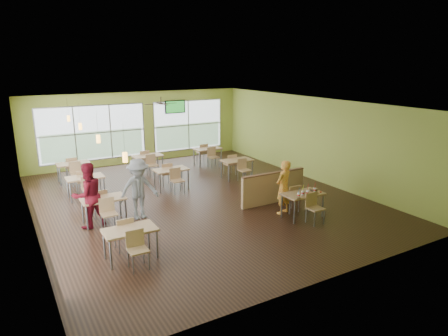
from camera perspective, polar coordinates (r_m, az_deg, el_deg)
The scene contains 20 objects.
room at distance 13.09m, azimuth -3.97°, elevation 2.16°, with size 12.00×12.04×3.20m.
window_bays at distance 15.15m, azimuth -18.23°, elevation 2.73°, with size 9.24×10.24×2.38m.
main_table at distance 12.01m, azimuth 11.20°, elevation -4.08°, with size 1.22×1.52×0.87m.
half_wall_divider at distance 13.10m, azimuth 7.03°, elevation -2.78°, with size 2.40×0.14×1.04m.
dining_tables at distance 14.47m, azimuth -10.63°, elevation -0.77°, with size 6.92×8.72×0.87m.
pendant_lights at distance 12.55m, azimuth -18.72°, elevation 4.84°, with size 0.11×7.31×0.86m.
ceiling_fan at distance 15.59m, azimuth -8.98°, elevation 9.09°, with size 1.25×1.25×0.29m.
tv_backwall at distance 18.99m, azimuth -7.01°, elevation 8.67°, with size 1.00×0.07×0.60m.
man_plaid at distance 12.15m, azimuth 8.49°, elevation -2.74°, with size 0.61×0.40×1.66m, color orange.
patron_maroon at distance 11.63m, azimuth -18.86°, elevation -3.73°, with size 0.90×0.70×1.85m, color #5D0C16.
patron_grey at distance 11.88m, azimuth -12.09°, elevation -2.96°, with size 1.17×0.67×1.80m, color slate.
cup_blue at distance 11.60m, azimuth 10.63°, elevation -3.79°, with size 0.08×0.08×0.30m.
cup_yellow at distance 11.78m, azimuth 11.17°, elevation -3.50°, with size 0.09×0.09×0.33m.
cup_red_near at distance 11.82m, azimuth 11.84°, elevation -3.44°, with size 0.10×0.10×0.37m.
cup_red_far at distance 12.16m, azimuth 12.82°, elevation -3.03°, with size 0.08×0.08×0.30m.
food_basket at distance 12.27m, azimuth 12.68°, elevation -2.99°, with size 0.26×0.26×0.06m.
ketchup_cup at distance 12.15m, azimuth 13.64°, elevation -3.33°, with size 0.07×0.07×0.03m, color #A93419.
wrapper_left at distance 11.51m, azimuth 10.57°, elevation -4.15°, with size 0.16×0.15×0.04m, color #946D47.
wrapper_mid at distance 11.99m, azimuth 11.06°, elevation -3.37°, with size 0.21×0.19×0.05m, color #946D47.
wrapper_right at distance 12.02m, azimuth 13.12°, elevation -3.47°, with size 0.15×0.13×0.04m, color #946D47.
Camera 1 is at (-5.57, -11.48, 4.48)m, focal length 32.00 mm.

